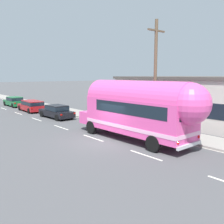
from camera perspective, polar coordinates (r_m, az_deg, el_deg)
name	(u,v)px	position (r m, az deg, el deg)	size (l,w,h in m)	color
ground_plane	(105,142)	(17.00, -1.73, -6.84)	(300.00, 300.00, 0.00)	#4C4C4F
lane_markings	(54,115)	(28.89, -13.08, -0.67)	(3.97, 80.00, 0.01)	silver
sidewalk_slab	(86,115)	(27.92, -6.02, -0.66)	(2.78, 90.00, 0.15)	gray
roadside_building	(219,99)	(26.68, 23.38, 2.81)	(12.65, 17.50, 4.34)	beige
utility_pole	(155,76)	(19.06, 9.88, 8.15)	(1.80, 0.24, 8.50)	brown
painted_bus	(141,108)	(16.77, 6.57, 0.93)	(2.72, 10.67, 4.12)	#EA4C9E
car_lead	(56,111)	(26.74, -12.61, 0.22)	(2.00, 4.72, 1.37)	black
car_second	(32,105)	(32.31, -17.93, 1.50)	(2.09, 4.86, 1.37)	#A5191E
car_third	(15,101)	(38.66, -21.44, 2.34)	(1.90, 4.82, 1.37)	#196633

